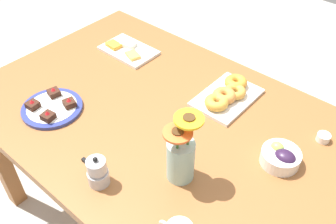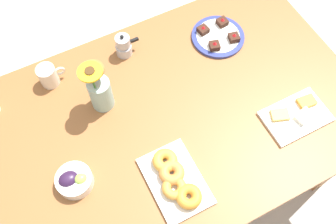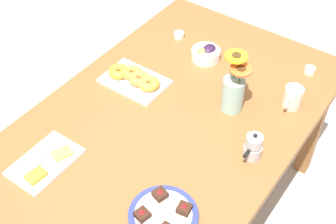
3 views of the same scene
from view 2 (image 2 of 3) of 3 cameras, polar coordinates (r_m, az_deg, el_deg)
The scene contains 9 objects.
ground_plane at distance 2.19m, azimuth 0.00°, elevation -9.62°, with size 6.00×6.00×0.00m, color #B7B2A8.
dining_table at distance 1.58m, azimuth 0.00°, elevation -2.13°, with size 1.60×1.00×0.74m.
coffee_mug at distance 1.62m, azimuth -17.77°, elevation 5.32°, with size 0.11×0.08×0.10m.
grape_bowl at distance 1.41m, azimuth -14.14°, elevation -10.04°, with size 0.13×0.13×0.07m.
cheese_platter at distance 1.58m, azimuth 18.97°, elevation -0.45°, with size 0.26×0.17×0.03m.
croissant_platter at distance 1.38m, azimuth 1.06°, elevation -10.22°, with size 0.19×0.28×0.05m.
dessert_plate at distance 1.73m, azimuth 7.62°, elevation 11.38°, with size 0.24×0.24×0.05m.
flower_vase at distance 1.48m, azimuth -10.34°, elevation 3.11°, with size 0.11×0.12×0.26m.
moka_pot at distance 1.64m, azimuth -6.79°, elevation 9.96°, with size 0.11×0.07×0.12m.
Camera 2 is at (-0.31, -0.61, 2.08)m, focal length 40.00 mm.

